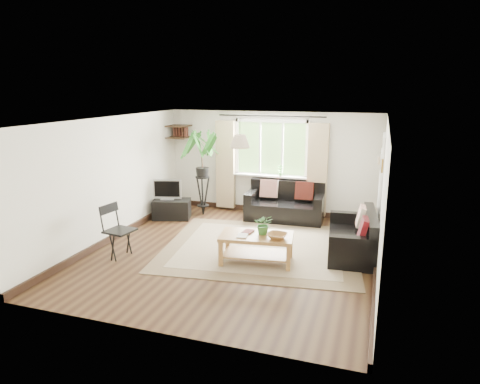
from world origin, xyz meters
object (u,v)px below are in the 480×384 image
(sofa_back, at_px, (285,203))
(folding_chair, at_px, (120,232))
(tv_stand, at_px, (172,209))
(palm_stand, at_px, (202,173))
(sofa_right, at_px, (352,235))
(coffee_table, at_px, (257,249))

(sofa_back, xyz_separation_m, folding_chair, (-2.28, -3.06, 0.07))
(folding_chair, bearing_deg, tv_stand, 13.51)
(palm_stand, bearing_deg, folding_chair, -96.99)
(tv_stand, relative_size, palm_stand, 0.42)
(sofa_back, height_order, sofa_right, sofa_back)
(sofa_back, relative_size, tv_stand, 2.08)
(sofa_right, height_order, folding_chair, folding_chair)
(sofa_back, height_order, folding_chair, folding_chair)
(coffee_table, distance_m, palm_stand, 3.17)
(tv_stand, xyz_separation_m, palm_stand, (0.56, 0.52, 0.77))
(sofa_right, bearing_deg, sofa_back, -141.93)
(coffee_table, height_order, palm_stand, palm_stand)
(tv_stand, height_order, folding_chair, folding_chair)
(tv_stand, height_order, palm_stand, palm_stand)
(sofa_right, xyz_separation_m, folding_chair, (-3.86, -1.40, 0.10))
(coffee_table, relative_size, palm_stand, 0.62)
(sofa_right, xyz_separation_m, coffee_table, (-1.52, -0.88, -0.12))
(coffee_table, relative_size, tv_stand, 1.48)
(tv_stand, bearing_deg, folding_chair, -100.87)
(coffee_table, bearing_deg, sofa_right, 30.12)
(sofa_back, height_order, palm_stand, palm_stand)
(folding_chair, bearing_deg, coffee_table, -68.91)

